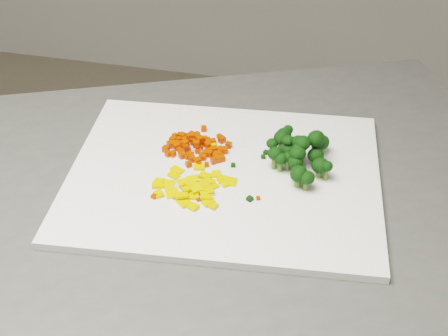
% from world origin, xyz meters
% --- Properties ---
extents(cutting_board, '(0.52, 0.42, 0.01)m').
position_xyz_m(cutting_board, '(0.30, 0.14, 0.91)').
color(cutting_board, white).
rests_on(cutting_board, counter_block).
extents(carrot_pile, '(0.11, 0.11, 0.03)m').
position_xyz_m(carrot_pile, '(0.24, 0.20, 0.93)').
color(carrot_pile, red).
rests_on(carrot_pile, cutting_board).
extents(pepper_pile, '(0.13, 0.13, 0.02)m').
position_xyz_m(pepper_pile, '(0.26, 0.09, 0.92)').
color(pepper_pile, '#F8B50D').
rests_on(pepper_pile, cutting_board).
extents(broccoli_pile, '(0.13, 0.13, 0.06)m').
position_xyz_m(broccoli_pile, '(0.41, 0.19, 0.94)').
color(broccoli_pile, black).
rests_on(broccoli_pile, cutting_board).
extents(carrot_cube_0, '(0.01, 0.01, 0.01)m').
position_xyz_m(carrot_cube_0, '(0.21, 0.17, 0.92)').
color(carrot_cube_0, red).
rests_on(carrot_cube_0, carrot_pile).
extents(carrot_cube_1, '(0.01, 0.01, 0.01)m').
position_xyz_m(carrot_cube_1, '(0.23, 0.17, 0.92)').
color(carrot_cube_1, red).
rests_on(carrot_cube_1, carrot_pile).
extents(carrot_cube_2, '(0.01, 0.01, 0.01)m').
position_xyz_m(carrot_cube_2, '(0.24, 0.16, 0.92)').
color(carrot_cube_2, red).
rests_on(carrot_cube_2, carrot_pile).
extents(carrot_cube_3, '(0.01, 0.01, 0.01)m').
position_xyz_m(carrot_cube_3, '(0.22, 0.23, 0.92)').
color(carrot_cube_3, red).
rests_on(carrot_cube_3, carrot_pile).
extents(carrot_cube_4, '(0.01, 0.01, 0.01)m').
position_xyz_m(carrot_cube_4, '(0.26, 0.19, 0.92)').
color(carrot_cube_4, red).
rests_on(carrot_cube_4, carrot_pile).
extents(carrot_cube_5, '(0.01, 0.01, 0.01)m').
position_xyz_m(carrot_cube_5, '(0.19, 0.22, 0.92)').
color(carrot_cube_5, red).
rests_on(carrot_cube_5, carrot_pile).
extents(carrot_cube_6, '(0.01, 0.01, 0.01)m').
position_xyz_m(carrot_cube_6, '(0.24, 0.19, 0.92)').
color(carrot_cube_6, red).
rests_on(carrot_cube_6, carrot_pile).
extents(carrot_cube_7, '(0.01, 0.01, 0.01)m').
position_xyz_m(carrot_cube_7, '(0.20, 0.22, 0.92)').
color(carrot_cube_7, red).
rests_on(carrot_cube_7, carrot_pile).
extents(carrot_cube_8, '(0.01, 0.01, 0.01)m').
position_xyz_m(carrot_cube_8, '(0.26, 0.18, 0.92)').
color(carrot_cube_8, red).
rests_on(carrot_cube_8, carrot_pile).
extents(carrot_cube_9, '(0.01, 0.01, 0.01)m').
position_xyz_m(carrot_cube_9, '(0.24, 0.20, 0.92)').
color(carrot_cube_9, red).
rests_on(carrot_cube_9, carrot_pile).
extents(carrot_cube_10, '(0.01, 0.01, 0.01)m').
position_xyz_m(carrot_cube_10, '(0.23, 0.17, 0.92)').
color(carrot_cube_10, red).
rests_on(carrot_cube_10, carrot_pile).
extents(carrot_cube_11, '(0.01, 0.01, 0.01)m').
position_xyz_m(carrot_cube_11, '(0.23, 0.19, 0.92)').
color(carrot_cube_11, red).
rests_on(carrot_cube_11, carrot_pile).
extents(carrot_cube_12, '(0.01, 0.01, 0.01)m').
position_xyz_m(carrot_cube_12, '(0.24, 0.21, 0.92)').
color(carrot_cube_12, red).
rests_on(carrot_cube_12, carrot_pile).
extents(carrot_cube_13, '(0.01, 0.01, 0.01)m').
position_xyz_m(carrot_cube_13, '(0.22, 0.18, 0.93)').
color(carrot_cube_13, red).
rests_on(carrot_cube_13, carrot_pile).
extents(carrot_cube_14, '(0.01, 0.01, 0.01)m').
position_xyz_m(carrot_cube_14, '(0.25, 0.21, 0.92)').
color(carrot_cube_14, red).
rests_on(carrot_cube_14, carrot_pile).
extents(carrot_cube_15, '(0.01, 0.01, 0.01)m').
position_xyz_m(carrot_cube_15, '(0.27, 0.22, 0.92)').
color(carrot_cube_15, red).
rests_on(carrot_cube_15, carrot_pile).
extents(carrot_cube_16, '(0.01, 0.01, 0.01)m').
position_xyz_m(carrot_cube_16, '(0.29, 0.17, 0.92)').
color(carrot_cube_16, red).
rests_on(carrot_cube_16, carrot_pile).
extents(carrot_cube_17, '(0.01, 0.01, 0.01)m').
position_xyz_m(carrot_cube_17, '(0.22, 0.17, 0.92)').
color(carrot_cube_17, red).
rests_on(carrot_cube_17, carrot_pile).
extents(carrot_cube_18, '(0.01, 0.01, 0.01)m').
position_xyz_m(carrot_cube_18, '(0.19, 0.18, 0.92)').
color(carrot_cube_18, red).
rests_on(carrot_cube_18, carrot_pile).
extents(carrot_cube_19, '(0.01, 0.01, 0.01)m').
position_xyz_m(carrot_cube_19, '(0.23, 0.21, 0.92)').
color(carrot_cube_19, red).
rests_on(carrot_cube_19, carrot_pile).
extents(carrot_cube_20, '(0.01, 0.01, 0.01)m').
position_xyz_m(carrot_cube_20, '(0.23, 0.17, 0.92)').
color(carrot_cube_20, red).
rests_on(carrot_cube_20, carrot_pile).
extents(carrot_cube_21, '(0.01, 0.01, 0.01)m').
position_xyz_m(carrot_cube_21, '(0.20, 0.21, 0.92)').
color(carrot_cube_21, red).
rests_on(carrot_cube_21, carrot_pile).
extents(carrot_cube_22, '(0.01, 0.01, 0.01)m').
position_xyz_m(carrot_cube_22, '(0.27, 0.15, 0.92)').
color(carrot_cube_22, red).
rests_on(carrot_cube_22, carrot_pile).
extents(carrot_cube_23, '(0.01, 0.01, 0.01)m').
position_xyz_m(carrot_cube_23, '(0.28, 0.17, 0.92)').
color(carrot_cube_23, red).
rests_on(carrot_cube_23, carrot_pile).
extents(carrot_cube_24, '(0.01, 0.01, 0.01)m').
position_xyz_m(carrot_cube_24, '(0.27, 0.23, 0.92)').
color(carrot_cube_24, red).
rests_on(carrot_cube_24, carrot_pile).
extents(carrot_cube_25, '(0.01, 0.01, 0.01)m').
position_xyz_m(carrot_cube_25, '(0.21, 0.19, 0.92)').
color(carrot_cube_25, red).
rests_on(carrot_cube_25, carrot_pile).
extents(carrot_cube_26, '(0.01, 0.01, 0.01)m').
position_xyz_m(carrot_cube_26, '(0.25, 0.21, 0.92)').
color(carrot_cube_26, red).
rests_on(carrot_cube_26, carrot_pile).
extents(carrot_cube_27, '(0.01, 0.01, 0.01)m').
position_xyz_m(carrot_cube_27, '(0.22, 0.22, 0.92)').
color(carrot_cube_27, red).
rests_on(carrot_cube_27, carrot_pile).
extents(carrot_cube_28, '(0.01, 0.01, 0.01)m').
position_xyz_m(carrot_cube_28, '(0.26, 0.22, 0.92)').
color(carrot_cube_28, red).
rests_on(carrot_cube_28, carrot_pile).
extents(carrot_cube_29, '(0.01, 0.01, 0.01)m').
position_xyz_m(carrot_cube_29, '(0.29, 0.21, 0.92)').
color(carrot_cube_29, red).
rests_on(carrot_cube_29, carrot_pile).
extents(carrot_cube_30, '(0.01, 0.01, 0.01)m').
position_xyz_m(carrot_cube_30, '(0.22, 0.18, 0.92)').
color(carrot_cube_30, red).
rests_on(carrot_cube_30, carrot_pile).
extents(carrot_cube_31, '(0.01, 0.01, 0.01)m').
position_xyz_m(carrot_cube_31, '(0.28, 0.16, 0.92)').
color(carrot_cube_31, red).
rests_on(carrot_cube_31, carrot_pile).
extents(carrot_cube_32, '(0.01, 0.01, 0.01)m').
position_xyz_m(carrot_cube_32, '(0.23, 0.21, 0.93)').
color(carrot_cube_32, red).
rests_on(carrot_cube_32, carrot_pile).
extents(carrot_cube_33, '(0.01, 0.01, 0.01)m').
position_xyz_m(carrot_cube_33, '(0.21, 0.20, 0.92)').
color(carrot_cube_33, red).
rests_on(carrot_cube_33, carrot_pile).
extents(carrot_cube_34, '(0.01, 0.01, 0.01)m').
position_xyz_m(carrot_cube_34, '(0.21, 0.18, 0.92)').
color(carrot_cube_34, red).
rests_on(carrot_cube_34, carrot_pile).
extents(carrot_cube_35, '(0.01, 0.01, 0.01)m').
position_xyz_m(carrot_cube_35, '(0.22, 0.17, 0.92)').
color(carrot_cube_35, red).
rests_on(carrot_cube_35, carrot_pile).
extents(carrot_cube_36, '(0.01, 0.01, 0.01)m').
position_xyz_m(carrot_cube_36, '(0.26, 0.19, 0.92)').
color(carrot_cube_36, red).
rests_on(carrot_cube_36, carrot_pile).
extents(carrot_cube_37, '(0.01, 0.01, 0.01)m').
position_xyz_m(carrot_cube_37, '(0.27, 0.18, 0.92)').
color(carrot_cube_37, red).
rests_on(carrot_cube_37, carrot_pile).
extents(carrot_cube_38, '(0.01, 0.01, 0.01)m').
position_xyz_m(carrot_cube_38, '(0.25, 0.22, 0.92)').
color(carrot_cube_38, red).
rests_on(carrot_cube_38, carrot_pile).
extents(carrot_cube_39, '(0.01, 0.01, 0.01)m').
position_xyz_m(carrot_cube_39, '(0.22, 0.19, 0.93)').
color(carrot_cube_39, red).
rests_on(carrot_cube_39, carrot_pile).
extents(carrot_cube_40, '(0.01, 0.01, 0.01)m').
position_xyz_m(carrot_cube_40, '(0.26, 0.20, 0.92)').
color(carrot_cube_40, red).
rests_on(carrot_cube_40, carrot_pile).
extents(carrot_cube_41, '(0.01, 0.01, 0.01)m').
position_xyz_m(carrot_cube_41, '(0.28, 0.19, 0.92)').
color(carrot_cube_41, red).
rests_on(carrot_cube_41, carrot_pile).
extents(carrot_cube_42, '(0.01, 0.01, 0.01)m').
position_xyz_m(carrot_cube_42, '(0.21, 0.20, 0.92)').
color(carrot_cube_42, red).
rests_on(carrot_cube_42, carrot_pile).
extents(carrot_cube_43, '(0.01, 0.01, 0.01)m').
position_xyz_m(carrot_cube_43, '(0.28, 0.18, 0.92)').
color(carrot_cube_43, red).
rests_on(carrot_cube_43, carrot_pile).
extents(carrot_cube_44, '(0.01, 0.01, 0.01)m').
position_xyz_m(carrot_cube_44, '(0.20, 0.21, 0.92)').
color(carrot_cube_44, red).
rests_on(carrot_cube_44, carrot_pile).
extents(carrot_cube_45, '(0.01, 0.01, 0.01)m').
position_xyz_m(carrot_cube_45, '(0.23, 0.21, 0.92)').
color(carrot_cube_45, red).
rests_on(carrot_cube_45, carrot_pile).
extents(carrot_cube_46, '(0.01, 0.01, 0.01)m').
position_xyz_m(carrot_cube_46, '(0.24, 0.21, 0.92)').
color(carrot_cube_46, red).
rests_on(carrot_cube_46, carrot_pile).
extents(carrot_cube_47, '(0.01, 0.01, 0.01)m').
position_xyz_m(carrot_cube_47, '(0.21, 0.22, 0.92)').
color(carrot_cube_47, red).
rests_on(carrot_cube_47, carrot_pile).
extents(carrot_cube_48, '(0.01, 0.01, 0.01)m').
position_xyz_m(carrot_cube_48, '(0.23, 0.21, 0.93)').
color(carrot_cube_48, red).
rests_on(carrot_cube_48, carrot_pile).
extents(carrot_cube_49, '(0.01, 0.01, 0.01)m').
position_xyz_m(carrot_cube_49, '(0.24, 0.20, 0.93)').
color(carrot_cube_49, red).
rests_on(carrot_cube_49, carrot_pile).
extents(carrot_cube_50, '(0.01, 0.01, 0.01)m').
position_xyz_m(carrot_cube_50, '(0.20, 0.17, 0.92)').
color(carrot_cube_50, red).
rests_on(carrot_cube_50, carrot_pile).
extents(carrot_cube_51, '(0.01, 0.01, 0.01)m').
position_xyz_m(carrot_cube_51, '(0.23, 0.23, 0.92)').
color(carrot_cube_51, red).
rests_on(carrot_cube_51, carrot_pile).
extents(carrot_cube_52, '(0.01, 0.01, 0.01)m').
position_xyz_m(carrot_cube_52, '(0.26, 0.18, 0.92)').
color(carrot_cube_52, red).
rests_on(carrot_cube_52, carrot_pile).
extents(carrot_cube_53, '(0.01, 0.01, 0.01)m').
position_xyz_m(carrot_cube_53, '(0.21, 0.20, 0.92)').
color(carrot_cube_53, red).
rests_on(carrot_cube_53, carrot_pile).
extents(carrot_cube_54, '(0.01, 0.01, 0.01)m').
position_xyz_m(carrot_cube_54, '(0.28, 0.19, 0.92)').
color(carrot_cube_54, red).
rests_on(carrot_cube_54, carrot_pile).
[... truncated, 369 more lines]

